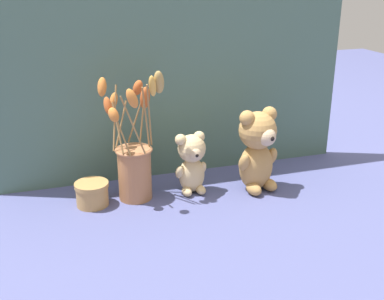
{
  "coord_description": "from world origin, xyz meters",
  "views": [
    {
      "loc": [
        -0.36,
        -1.11,
        0.57
      ],
      "look_at": [
        0.0,
        0.02,
        0.12
      ],
      "focal_mm": 45.0,
      "sensor_mm": 36.0,
      "label": 1
    }
  ],
  "objects_px": {
    "flower_vase": "(134,159)",
    "decorative_tin_tall": "(92,194)",
    "teddy_bear_large": "(258,148)",
    "teddy_bear_medium": "(190,162)"
  },
  "relations": [
    {
      "from": "flower_vase",
      "to": "decorative_tin_tall",
      "type": "distance_m",
      "value": 0.14
    },
    {
      "from": "decorative_tin_tall",
      "to": "teddy_bear_large",
      "type": "bearing_deg",
      "value": -5.27
    },
    {
      "from": "teddy_bear_large",
      "to": "teddy_bear_medium",
      "type": "xyz_separation_m",
      "value": [
        -0.18,
        0.04,
        -0.03
      ]
    },
    {
      "from": "flower_vase",
      "to": "decorative_tin_tall",
      "type": "relative_size",
      "value": 3.99
    },
    {
      "from": "teddy_bear_large",
      "to": "teddy_bear_medium",
      "type": "height_order",
      "value": "teddy_bear_large"
    },
    {
      "from": "teddy_bear_large",
      "to": "decorative_tin_tall",
      "type": "bearing_deg",
      "value": 174.73
    },
    {
      "from": "teddy_bear_large",
      "to": "decorative_tin_tall",
      "type": "xyz_separation_m",
      "value": [
        -0.44,
        0.04,
        -0.09
      ]
    },
    {
      "from": "teddy_bear_large",
      "to": "flower_vase",
      "type": "relative_size",
      "value": 0.66
    },
    {
      "from": "teddy_bear_medium",
      "to": "decorative_tin_tall",
      "type": "xyz_separation_m",
      "value": [
        -0.26,
        0.0,
        -0.06
      ]
    },
    {
      "from": "teddy_bear_large",
      "to": "decorative_tin_tall",
      "type": "distance_m",
      "value": 0.45
    }
  ]
}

